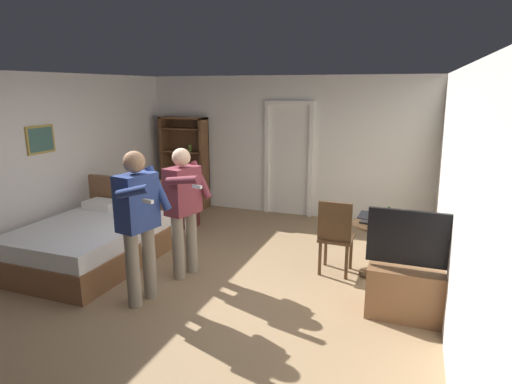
# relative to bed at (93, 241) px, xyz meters

# --- Properties ---
(ground_plane) EXTENTS (7.23, 7.23, 0.00)m
(ground_plane) POSITION_rel_bed_xyz_m (1.76, -0.11, -0.30)
(ground_plane) COLOR #997A56
(wall_back) EXTENTS (5.63, 0.12, 2.58)m
(wall_back) POSITION_rel_bed_xyz_m (1.76, 3.24, 0.98)
(wall_back) COLOR silver
(wall_back) RESTS_ON ground_plane
(wall_left) EXTENTS (0.15, 6.81, 2.58)m
(wall_left) POSITION_rel_bed_xyz_m (-1.00, -0.11, 0.99)
(wall_left) COLOR silver
(wall_left) RESTS_ON ground_plane
(wall_right) EXTENTS (0.12, 6.81, 2.58)m
(wall_right) POSITION_rel_bed_xyz_m (4.52, -0.11, 0.98)
(wall_right) COLOR silver
(wall_right) RESTS_ON ground_plane
(doorway_frame) EXTENTS (0.93, 0.08, 2.13)m
(doorway_frame) POSITION_rel_bed_xyz_m (1.87, 3.16, 0.92)
(doorway_frame) COLOR white
(doorway_frame) RESTS_ON ground_plane
(bed) EXTENTS (1.51, 2.01, 1.02)m
(bed) POSITION_rel_bed_xyz_m (0.00, 0.00, 0.00)
(bed) COLOR brown
(bed) RESTS_ON ground_plane
(bookshelf) EXTENTS (0.94, 0.32, 1.80)m
(bookshelf) POSITION_rel_bed_xyz_m (-0.23, 3.01, 0.67)
(bookshelf) COLOR brown
(bookshelf) RESTS_ON ground_plane
(tv_flatscreen) EXTENTS (0.99, 0.40, 1.17)m
(tv_flatscreen) POSITION_rel_bed_xyz_m (4.16, -0.04, 0.05)
(tv_flatscreen) COLOR brown
(tv_flatscreen) RESTS_ON ground_plane
(side_table) EXTENTS (0.60, 0.60, 0.70)m
(side_table) POSITION_rel_bed_xyz_m (3.68, 0.91, 0.17)
(side_table) COLOR #4C331E
(side_table) RESTS_ON ground_plane
(laptop) EXTENTS (0.37, 0.38, 0.16)m
(laptop) POSITION_rel_bed_xyz_m (3.64, 0.86, 0.45)
(laptop) COLOR black
(laptop) RESTS_ON side_table
(bottle_on_table) EXTENTS (0.06, 0.06, 0.25)m
(bottle_on_table) POSITION_rel_bed_xyz_m (3.82, 0.83, 0.50)
(bottle_on_table) COLOR #1F571C
(bottle_on_table) RESTS_ON side_table
(wooden_chair) EXTENTS (0.43, 0.43, 0.99)m
(wooden_chair) POSITION_rel_bed_xyz_m (3.20, 0.75, 0.24)
(wooden_chair) COLOR #4C331E
(wooden_chair) RESTS_ON ground_plane
(person_blue_shirt) EXTENTS (0.62, 0.68, 1.72)m
(person_blue_shirt) POSITION_rel_bed_xyz_m (1.31, -0.73, 0.70)
(person_blue_shirt) COLOR gray
(person_blue_shirt) RESTS_ON ground_plane
(person_striped_shirt) EXTENTS (0.65, 0.70, 1.65)m
(person_striped_shirt) POSITION_rel_bed_xyz_m (1.41, 0.06, 0.65)
(person_striped_shirt) COLOR gray
(person_striped_shirt) RESTS_ON ground_plane
(suitcase_dark) EXTENTS (0.61, 0.38, 0.42)m
(suitcase_dark) POSITION_rel_bed_xyz_m (0.33, 1.79, -0.09)
(suitcase_dark) COLOR #4C1919
(suitcase_dark) RESTS_ON ground_plane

